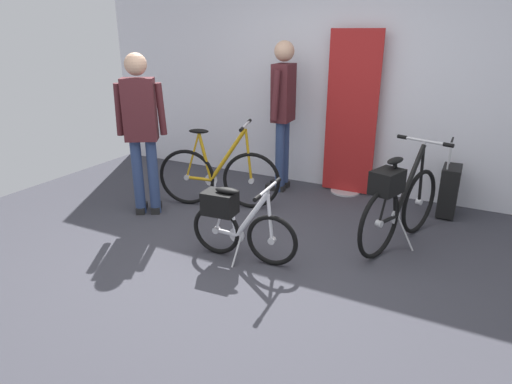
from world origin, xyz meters
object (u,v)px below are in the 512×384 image
object	(u,v)px
display_bike_left	(398,202)
visitor_near_wall	(283,107)
folding_bike_foreground	(235,221)
visitor_browsing	(141,126)
floor_banner_stand	(351,123)
display_bike_right	(219,175)
rolling_suitcase	(449,190)

from	to	relation	value
display_bike_left	visitor_near_wall	xyz separation A→B (m)	(-1.56, 0.95, 0.59)
folding_bike_foreground	visitor_browsing	bearing A→B (deg)	162.12
floor_banner_stand	visitor_near_wall	xyz separation A→B (m)	(-0.75, -0.25, 0.17)
display_bike_right	visitor_browsing	xyz separation A→B (m)	(-0.58, -0.52, 0.60)
display_bike_left	display_bike_right	distance (m)	1.95
floor_banner_stand	display_bike_left	bearing A→B (deg)	-56.00
folding_bike_foreground	visitor_near_wall	xyz separation A→B (m)	(-0.38, 1.81, 0.68)
display_bike_left	rolling_suitcase	distance (m)	1.08
visitor_browsing	display_bike_right	bearing A→B (deg)	42.10
floor_banner_stand	visitor_browsing	bearing A→B (deg)	-136.63
rolling_suitcase	folding_bike_foreground	bearing A→B (deg)	-129.46
folding_bike_foreground	display_bike_left	bearing A→B (deg)	36.05
visitor_browsing	rolling_suitcase	xyz separation A→B (m)	(2.88, 1.43, -0.68)
visitor_near_wall	visitor_browsing	xyz separation A→B (m)	(-0.97, -1.37, -0.07)
visitor_near_wall	rolling_suitcase	world-z (taller)	visitor_near_wall
display_bike_right	visitor_near_wall	bearing A→B (deg)	65.52
display_bike_left	visitor_near_wall	world-z (taller)	visitor_near_wall
display_bike_right	folding_bike_foreground	bearing A→B (deg)	-51.33
display_bike_right	visitor_browsing	bearing A→B (deg)	-137.90
visitor_browsing	display_bike_left	bearing A→B (deg)	9.54
floor_banner_stand	rolling_suitcase	world-z (taller)	floor_banner_stand
display_bike_left	floor_banner_stand	bearing A→B (deg)	124.00
display_bike_right	visitor_browsing	world-z (taller)	visitor_browsing
display_bike_left	visitor_near_wall	bearing A→B (deg)	148.79
folding_bike_foreground	rolling_suitcase	xyz separation A→B (m)	(1.54, 1.87, -0.07)
visitor_near_wall	display_bike_right	bearing A→B (deg)	-114.48
display_bike_right	rolling_suitcase	size ratio (longest dim) A/B	1.59
display_bike_left	folding_bike_foreground	bearing A→B (deg)	-143.95
folding_bike_foreground	rolling_suitcase	size ratio (longest dim) A/B	1.18
folding_bike_foreground	visitor_browsing	size ratio (longest dim) A/B	0.59
visitor_near_wall	visitor_browsing	distance (m)	1.68
visitor_browsing	rolling_suitcase	world-z (taller)	visitor_browsing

